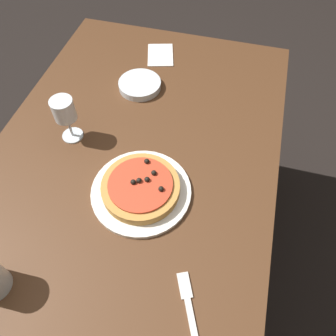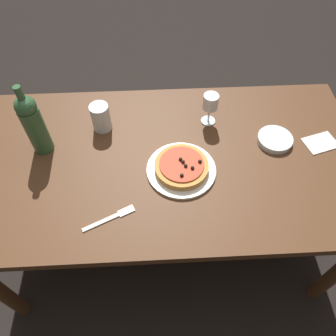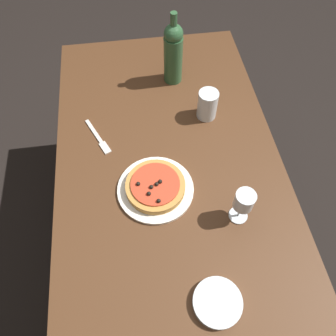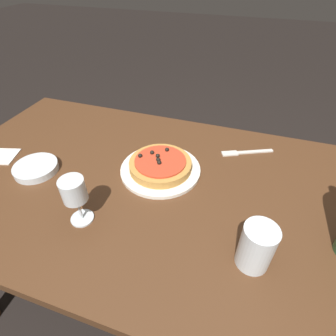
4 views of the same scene
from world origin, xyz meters
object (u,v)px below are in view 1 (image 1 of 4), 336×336
Objects in this scene: wine_glass at (64,112)px; side_bowl at (140,85)px; fork at (190,310)px; dining_table at (116,218)px; pizza at (141,187)px; dinner_plate at (141,191)px.

wine_glass reaches higher than side_bowl.
side_bowl is 0.71m from fork.
side_bowl is at bearing 8.29° from dining_table.
pizza is 1.13× the size of fork.
fork is (-0.25, -0.19, -0.00)m from dinner_plate.
wine_glass is 0.30m from side_bowl.
dining_table is at bearing 130.15° from dinner_plate.
dining_table is 7.75× the size of pizza.
dining_table is 0.12m from dinner_plate.
dining_table is 0.14m from pizza.
pizza is at bearing -117.64° from wine_glass.
dining_table is 11.11× the size of wine_glass.
pizza is (0.00, -0.00, 0.02)m from dinner_plate.
side_bowl reaches higher than fork.
fork is at bearing -131.05° from wine_glass.
fork is (-0.64, -0.32, -0.01)m from side_bowl.
pizza is at bearing -161.78° from side_bowl.
wine_glass is (0.13, 0.26, 0.07)m from pizza.
dinner_plate is 0.02m from pizza.
dinner_plate is 1.29× the size of pizza.
dinner_plate is at bearing 149.00° from pizza.
side_bowl is at bearing 18.19° from dinner_plate.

